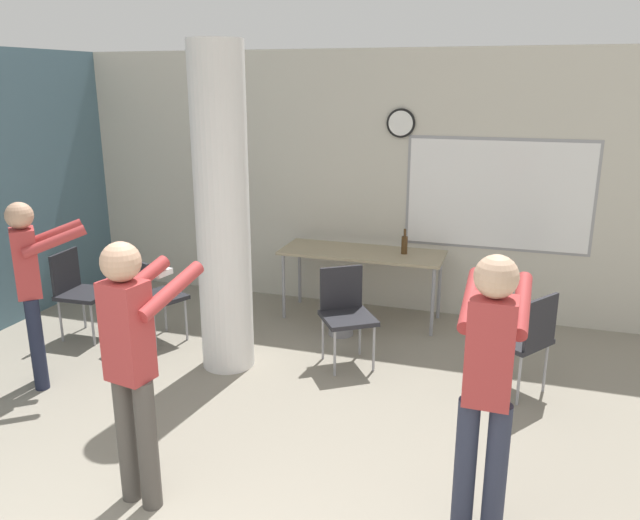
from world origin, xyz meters
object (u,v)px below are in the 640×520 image
(chair_near_pillar, at_px, (151,293))
(chair_mid_room, at_px, (524,335))
(person_playing_side, at_px, (488,377))
(person_playing_front, at_px, (133,355))
(folding_table, at_px, (362,256))
(chair_by_left_wall, at_px, (79,288))
(chair_table_front, at_px, (346,309))
(bottle_on_table, at_px, (404,244))
(person_watching_back, at_px, (31,280))

(chair_near_pillar, xyz_separation_m, chair_mid_room, (3.42, 0.03, 0.00))
(person_playing_side, xyz_separation_m, person_playing_front, (-1.96, -0.34, -0.00))
(folding_table, relative_size, chair_by_left_wall, 1.96)
(chair_table_front, height_order, chair_near_pillar, same)
(bottle_on_table, bearing_deg, person_watching_back, -138.10)
(chair_by_left_wall, relative_size, person_watching_back, 0.55)
(chair_by_left_wall, relative_size, person_playing_front, 0.53)
(chair_table_front, xyz_separation_m, chair_near_pillar, (-1.89, -0.16, 0.00))
(person_playing_side, bearing_deg, folding_table, 115.64)
(chair_near_pillar, bearing_deg, person_watching_back, -111.67)
(person_watching_back, distance_m, person_playing_side, 3.70)
(folding_table, xyz_separation_m, bottle_on_table, (0.44, 0.04, 0.15))
(bottle_on_table, relative_size, chair_near_pillar, 0.30)
(bottle_on_table, xyz_separation_m, person_playing_front, (-0.95, -3.40, 0.12))
(bottle_on_table, xyz_separation_m, person_playing_side, (1.01, -3.06, 0.12))
(bottle_on_table, distance_m, person_playing_side, 3.23)
(folding_table, height_order, person_playing_front, person_playing_front)
(folding_table, bearing_deg, person_watching_back, -133.39)
(person_playing_side, relative_size, person_playing_front, 1.00)
(chair_mid_room, distance_m, person_playing_side, 1.86)
(folding_table, distance_m, chair_table_front, 1.12)
(chair_by_left_wall, relative_size, chair_mid_room, 1.00)
(person_playing_side, height_order, person_playing_front, person_playing_side)
(chair_mid_room, relative_size, person_playing_front, 0.53)
(chair_by_left_wall, bearing_deg, person_watching_back, -69.34)
(bottle_on_table, distance_m, person_watching_back, 3.52)
(bottle_on_table, bearing_deg, person_playing_side, -71.71)
(bottle_on_table, xyz_separation_m, person_watching_back, (-2.62, -2.35, 0.07))
(person_watching_back, bearing_deg, folding_table, 46.61)
(chair_by_left_wall, distance_m, person_playing_front, 2.90)
(person_watching_back, bearing_deg, person_playing_side, -11.14)
(bottle_on_table, height_order, person_playing_side, person_playing_side)
(chair_table_front, height_order, person_playing_side, person_playing_side)
(bottle_on_table, distance_m, chair_table_front, 1.23)
(chair_table_front, height_order, chair_by_left_wall, same)
(folding_table, relative_size, chair_table_front, 1.96)
(bottle_on_table, height_order, chair_by_left_wall, bottle_on_table)
(chair_by_left_wall, bearing_deg, chair_near_pillar, 5.41)
(chair_table_front, distance_m, chair_by_left_wall, 2.69)
(chair_near_pillar, bearing_deg, bottle_on_table, 30.64)
(bottle_on_table, bearing_deg, chair_near_pillar, -149.36)
(person_playing_front, bearing_deg, chair_by_left_wall, 135.17)
(chair_near_pillar, relative_size, chair_mid_room, 1.00)
(chair_table_front, bearing_deg, person_watching_back, -152.41)
(bottle_on_table, bearing_deg, chair_by_left_wall, -155.20)
(bottle_on_table, bearing_deg, folding_table, -174.44)
(bottle_on_table, relative_size, chair_mid_room, 0.30)
(person_watching_back, bearing_deg, chair_mid_room, 15.63)
(chair_near_pillar, height_order, person_playing_front, person_playing_front)
(chair_mid_room, relative_size, person_playing_side, 0.53)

